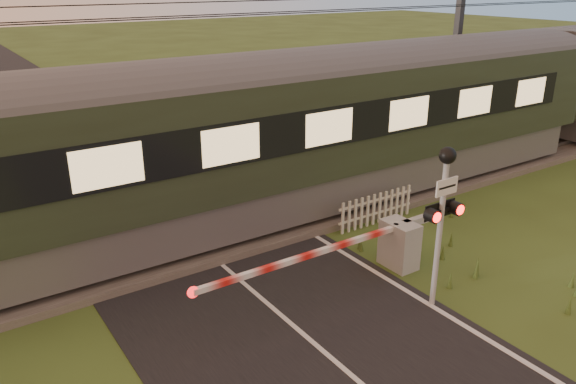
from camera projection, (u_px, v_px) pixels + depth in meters
ground at (356, 380)px, 9.43m from camera, size 160.00×160.00×0.00m
track_bed at (192, 237)px, 14.44m from camera, size 140.00×3.40×0.39m
overhead_wires at (176, 6)px, 12.41m from camera, size 120.00×0.62×0.62m
train at (546, 87)px, 21.32m from camera, size 45.63×3.15×4.26m
boom_gate at (391, 245)px, 12.80m from camera, size 6.29×0.86×1.14m
crossing_signal at (443, 200)px, 10.77m from camera, size 0.86×0.35×3.39m
picket_fence at (377, 208)px, 15.25m from camera, size 2.59×0.07×0.88m
catenary_mast at (458, 45)px, 21.15m from camera, size 0.24×2.47×7.61m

